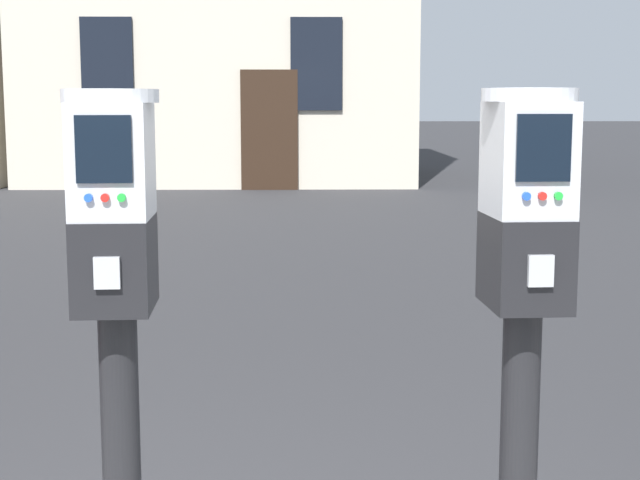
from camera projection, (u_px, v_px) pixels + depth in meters
name	position (u px, v px, depth m)	size (l,w,h in m)	color
parking_meter_near_kerb	(116.00, 282.00, 2.18)	(0.23, 0.26, 1.41)	black
parking_meter_twin_adjacent	(524.00, 280.00, 2.20)	(0.23, 0.26, 1.41)	black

